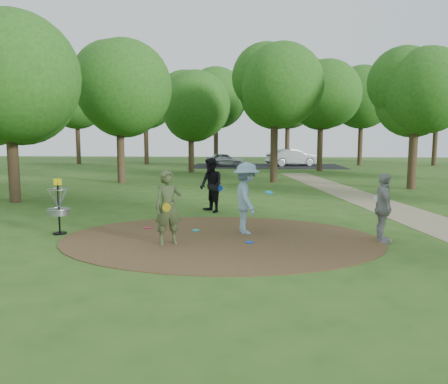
{
  "coord_description": "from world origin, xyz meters",
  "views": [
    {
      "loc": [
        0.89,
        -11.2,
        2.65
      ],
      "look_at": [
        0.0,
        1.2,
        1.1
      ],
      "focal_mm": 35.0,
      "sensor_mm": 36.0,
      "label": 1
    }
  ],
  "objects": [
    {
      "name": "disc_ground_red",
      "position": [
        -2.24,
        1.15,
        0.03
      ],
      "size": [
        0.22,
        0.22,
        0.02
      ],
      "primitive_type": "cylinder",
      "color": "#C71341",
      "rests_on": "dirt_clearing"
    },
    {
      "name": "player_observer_with_disc",
      "position": [
        -1.26,
        -0.65,
        0.93
      ],
      "size": [
        0.8,
        0.68,
        1.85
      ],
      "color": "#4D5C35",
      "rests_on": "ground"
    },
    {
      "name": "tree_ring",
      "position": [
        1.23,
        8.28,
        5.08
      ],
      "size": [
        37.2,
        45.1,
        8.51
      ],
      "color": "#332316",
      "rests_on": "ground"
    },
    {
      "name": "footpath",
      "position": [
        6.5,
        2.0,
        0.01
      ],
      "size": [
        7.55,
        39.89,
        0.01
      ],
      "primitive_type": "cube",
      "rotation": [
        0.0,
        0.0,
        0.14
      ],
      "color": "#8C7A5B",
      "rests_on": "ground"
    },
    {
      "name": "disc_golf_basket",
      "position": [
        -4.5,
        0.3,
        0.87
      ],
      "size": [
        0.63,
        0.63,
        1.54
      ],
      "color": "black",
      "rests_on": "ground"
    },
    {
      "name": "disc_ground_cyan",
      "position": [
        -0.78,
        0.91,
        0.03
      ],
      "size": [
        0.22,
        0.22,
        0.02
      ],
      "primitive_type": "cylinder",
      "color": "#17B1BA",
      "rests_on": "dirt_clearing"
    },
    {
      "name": "disc_ground_blue",
      "position": [
        0.76,
        -0.41,
        0.03
      ],
      "size": [
        0.22,
        0.22,
        0.02
      ],
      "primitive_type": "cylinder",
      "color": "#0B3CC2",
      "rests_on": "dirt_clearing"
    },
    {
      "name": "car_right",
      "position": [
        4.42,
        30.48,
        0.8
      ],
      "size": [
        5.12,
        3.23,
        1.59
      ],
      "primitive_type": "imported",
      "rotation": [
        0.0,
        0.0,
        1.92
      ],
      "color": "#AFB2B7",
      "rests_on": "ground"
    },
    {
      "name": "player_walking_with_disc",
      "position": [
        -0.67,
        4.17,
        0.97
      ],
      "size": [
        1.15,
        1.2,
        1.94
      ],
      "color": "black",
      "rests_on": "ground"
    },
    {
      "name": "car_left",
      "position": [
        -1.96,
        29.58,
        0.61
      ],
      "size": [
        3.73,
        1.79,
        1.23
      ],
      "primitive_type": "imported",
      "rotation": [
        0.0,
        0.0,
        1.67
      ],
      "color": "#AEB2B6",
      "rests_on": "ground"
    },
    {
      "name": "player_throwing_with_disc",
      "position": [
        0.65,
        0.71,
        0.99
      ],
      "size": [
        1.28,
        1.42,
        1.98
      ],
      "color": "#88AFCC",
      "rests_on": "ground"
    },
    {
      "name": "player_waiting_with_disc",
      "position": [
        4.13,
        -0.06,
        0.89
      ],
      "size": [
        0.46,
        1.04,
        1.77
      ],
      "color": "#9B9A9D",
      "rests_on": "ground"
    },
    {
      "name": "parking_lot",
      "position": [
        2.0,
        30.0,
        0.0
      ],
      "size": [
        14.0,
        8.0,
        0.01
      ],
      "primitive_type": "cube",
      "color": "black",
      "rests_on": "ground"
    },
    {
      "name": "dirt_clearing",
      "position": [
        0.0,
        0.0,
        0.01
      ],
      "size": [
        8.4,
        8.4,
        0.02
      ],
      "primitive_type": "cylinder",
      "color": "#47301C",
      "rests_on": "ground"
    },
    {
      "name": "ground",
      "position": [
        0.0,
        0.0,
        0.0
      ],
      "size": [
        100.0,
        100.0,
        0.0
      ],
      "primitive_type": "plane",
      "color": "#2D5119",
      "rests_on": "ground"
    }
  ]
}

